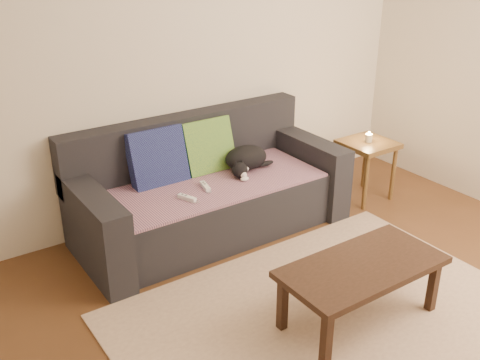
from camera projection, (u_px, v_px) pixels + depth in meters
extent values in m
plane|color=brown|center=(346.00, 334.00, 3.34)|extent=(4.50, 4.50, 0.00)
cube|color=beige|center=(176.00, 58.00, 4.31)|extent=(4.50, 0.04, 2.60)
cube|color=#232328|center=(213.00, 208.00, 4.38)|extent=(1.70, 0.78, 0.42)
cube|color=#232328|center=(186.00, 141.00, 4.51)|extent=(2.10, 0.18, 0.45)
cube|color=#232328|center=(96.00, 232.00, 3.86)|extent=(0.20, 0.90, 0.60)
cube|color=#232328|center=(307.00, 171.00, 4.83)|extent=(0.20, 0.90, 0.60)
cube|color=#492D54|center=(214.00, 183.00, 4.28)|extent=(1.66, 0.74, 0.02)
cube|color=#131045|center=(157.00, 158.00, 4.22)|extent=(0.44, 0.22, 0.45)
cube|color=#0B463A|center=(208.00, 146.00, 4.45)|extent=(0.42, 0.22, 0.43)
ellipsoid|color=black|center=(246.00, 158.00, 4.48)|extent=(0.38, 0.30, 0.19)
sphere|color=black|center=(240.00, 170.00, 4.32)|extent=(0.14, 0.14, 0.12)
sphere|color=white|center=(244.00, 175.00, 4.30)|extent=(0.06, 0.06, 0.05)
ellipsoid|color=black|center=(266.00, 163.00, 4.53)|extent=(0.15, 0.06, 0.04)
cube|color=white|center=(205.00, 186.00, 4.17)|extent=(0.07, 0.15, 0.03)
cube|color=white|center=(187.00, 198.00, 3.99)|extent=(0.09, 0.15, 0.03)
cube|color=brown|center=(368.00, 144.00, 4.84)|extent=(0.42, 0.42, 0.04)
cylinder|color=brown|center=(366.00, 183.00, 4.73)|extent=(0.04, 0.04, 0.49)
cylinder|color=brown|center=(393.00, 174.00, 4.91)|extent=(0.04, 0.04, 0.49)
cylinder|color=brown|center=(338.00, 170.00, 4.99)|extent=(0.04, 0.04, 0.49)
cylinder|color=brown|center=(365.00, 162.00, 5.16)|extent=(0.04, 0.04, 0.49)
cylinder|color=beige|center=(369.00, 138.00, 4.82)|extent=(0.06, 0.06, 0.07)
sphere|color=#FFBF59|center=(369.00, 133.00, 4.80)|extent=(0.02, 0.02, 0.02)
cube|color=tan|center=(329.00, 320.00, 3.45)|extent=(2.50, 1.80, 0.01)
cube|color=#321C13|center=(363.00, 267.00, 3.31)|extent=(1.01, 0.50, 0.04)
cube|color=#321C13|center=(326.00, 340.00, 3.02)|extent=(0.05, 0.05, 0.36)
cube|color=#321C13|center=(433.00, 286.00, 3.48)|extent=(0.05, 0.05, 0.36)
cube|color=#321C13|center=(282.00, 304.00, 3.31)|extent=(0.05, 0.05, 0.36)
cube|color=#321C13|center=(386.00, 259.00, 3.76)|extent=(0.05, 0.05, 0.36)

